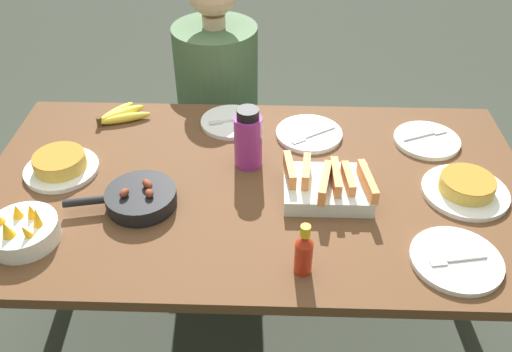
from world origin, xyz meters
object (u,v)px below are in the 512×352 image
object	(u,v)px
melon_tray	(327,186)
frittata_plate_side	(466,188)
skillet	(140,198)
empty_plate_near_front	(427,140)
frittata_plate_center	(60,165)
empty_plate_far_right	(456,260)
water_bottle	(248,139)
person_figure	(219,120)
hot_sauce_bottle	(304,252)
empty_plate_far_left	(231,122)
empty_plate_mid_edge	(309,134)
fruit_bowl_mango	(23,231)
banana_bunch	(120,115)

from	to	relation	value
melon_tray	frittata_plate_side	xyz separation A→B (m)	(0.43, 0.02, -0.01)
skillet	empty_plate_near_front	bearing A→B (deg)	-170.43
frittata_plate_center	empty_plate_far_right	world-z (taller)	frittata_plate_center
skillet	empty_plate_near_front	world-z (taller)	skillet
water_bottle	person_figure	distance (m)	0.76
melon_tray	hot_sauce_bottle	size ratio (longest dim) A/B	1.70
empty_plate_far_left	hot_sauce_bottle	xyz separation A→B (m)	(0.24, -0.70, 0.06)
frittata_plate_center	frittata_plate_side	bearing A→B (deg)	-3.27
empty_plate_near_front	empty_plate_mid_edge	bearing A→B (deg)	176.21
skillet	empty_plate_far_right	world-z (taller)	skillet
melon_tray	fruit_bowl_mango	bearing A→B (deg)	-165.51
melon_tray	empty_plate_mid_edge	size ratio (longest dim) A/B	1.17
empty_plate_near_front	fruit_bowl_mango	bearing A→B (deg)	-157.00
skillet	banana_bunch	bearing A→B (deg)	-82.00
banana_bunch	skillet	distance (m)	0.51
empty_plate_mid_edge	fruit_bowl_mango	world-z (taller)	fruit_bowl_mango
empty_plate_far_left	hot_sauce_bottle	size ratio (longest dim) A/B	1.38
frittata_plate_center	empty_plate_far_left	distance (m)	0.61
skillet	person_figure	xyz separation A→B (m)	(0.15, 0.87, -0.27)
frittata_plate_center	empty_plate_near_front	bearing A→B (deg)	9.58
banana_bunch	frittata_plate_center	size ratio (longest dim) A/B	0.84
melon_tray	skillet	world-z (taller)	melon_tray
hot_sauce_bottle	empty_plate_mid_edge	bearing A→B (deg)	85.90
frittata_plate_side	fruit_bowl_mango	bearing A→B (deg)	-169.37
skillet	frittata_plate_center	size ratio (longest dim) A/B	1.38
empty_plate_mid_edge	banana_bunch	bearing A→B (deg)	172.85
water_bottle	empty_plate_mid_edge	bearing A→B (deg)	39.57
empty_plate_mid_edge	frittata_plate_side	bearing A→B (deg)	-33.33
empty_plate_mid_edge	water_bottle	bearing A→B (deg)	-140.43
empty_plate_near_front	hot_sauce_bottle	bearing A→B (deg)	-126.70
empty_plate_far_right	hot_sauce_bottle	world-z (taller)	hot_sauce_bottle
empty_plate_mid_edge	water_bottle	world-z (taller)	water_bottle
frittata_plate_side	empty_plate_far_left	xyz separation A→B (m)	(-0.75, 0.37, -0.02)
skillet	person_figure	size ratio (longest dim) A/B	0.28
water_bottle	person_figure	bearing A→B (deg)	104.17
skillet	hot_sauce_bottle	size ratio (longest dim) A/B	2.04
banana_bunch	skillet	xyz separation A→B (m)	(0.17, -0.48, 0.01)
melon_tray	empty_plate_mid_edge	distance (m)	0.33
banana_bunch	fruit_bowl_mango	world-z (taller)	fruit_bowl_mango
melon_tray	fruit_bowl_mango	world-z (taller)	fruit_bowl_mango
melon_tray	empty_plate_near_front	world-z (taller)	melon_tray
banana_bunch	empty_plate_near_front	distance (m)	1.11
empty_plate_near_front	empty_plate_mid_edge	distance (m)	0.41
empty_plate_far_left	person_figure	bearing A→B (deg)	102.44
skillet	hot_sauce_bottle	bearing A→B (deg)	141.00
empty_plate_far_left	empty_plate_mid_edge	distance (m)	0.29
water_bottle	empty_plate_far_right	bearing A→B (deg)	-36.32
person_figure	melon_tray	bearing A→B (deg)	-62.99
empty_plate_near_front	empty_plate_mid_edge	size ratio (longest dim) A/B	0.97
frittata_plate_side	empty_plate_near_front	distance (m)	0.29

